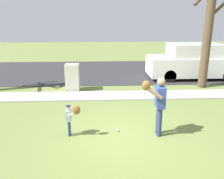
% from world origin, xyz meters
% --- Properties ---
extents(ground_plane, '(48.00, 48.00, 0.00)m').
position_xyz_m(ground_plane, '(0.00, 3.50, 0.00)').
color(ground_plane, olive).
extents(sidewalk_strip, '(36.00, 1.20, 0.06)m').
position_xyz_m(sidewalk_strip, '(0.00, 3.60, 0.03)').
color(sidewalk_strip, '#A3A39E').
rests_on(sidewalk_strip, ground).
extents(road_surface, '(36.00, 6.80, 0.02)m').
position_xyz_m(road_surface, '(0.00, 8.60, 0.01)').
color(road_surface, '#2D2D30').
rests_on(road_surface, ground).
extents(person_adult, '(0.69, 0.61, 1.69)m').
position_xyz_m(person_adult, '(0.83, 0.07, 1.04)').
color(person_adult, navy).
rests_on(person_adult, ground).
extents(person_child, '(0.42, 0.38, 0.97)m').
position_xyz_m(person_child, '(-1.58, 0.12, 0.64)').
color(person_child, navy).
rests_on(person_child, ground).
extents(baseball, '(0.07, 0.07, 0.07)m').
position_xyz_m(baseball, '(-0.28, 0.33, 0.04)').
color(baseball, white).
rests_on(baseball, ground).
extents(utility_cabinet, '(0.61, 0.56, 1.23)m').
position_xyz_m(utility_cabinet, '(-2.05, 4.54, 0.62)').
color(utility_cabinet, beige).
rests_on(utility_cabinet, ground).
extents(street_tree_near, '(1.85, 1.89, 5.70)m').
position_xyz_m(street_tree_near, '(4.17, 4.82, 3.01)').
color(street_tree_near, brown).
rests_on(street_tree_near, ground).
extents(parked_van_white, '(5.00, 1.95, 1.88)m').
position_xyz_m(parked_van_white, '(4.39, 6.61, 0.90)').
color(parked_van_white, silver).
rests_on(parked_van_white, road_surface).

